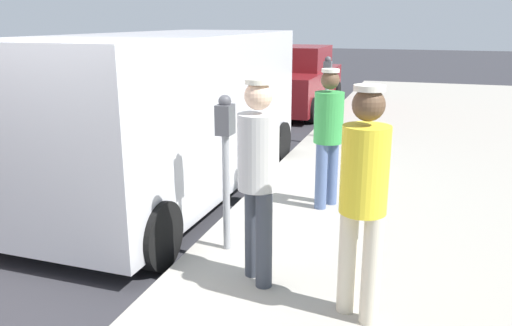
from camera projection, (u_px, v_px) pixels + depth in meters
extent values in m
plane|color=#2D2D33|center=(47.00, 289.00, 4.64)|extent=(80.00, 80.00, 0.00)
cylinder|color=gray|center=(226.00, 193.00, 4.96)|extent=(0.07, 0.07, 1.15)
cube|color=#4C4C51|center=(225.00, 120.00, 4.76)|extent=(0.14, 0.18, 0.28)
sphere|color=#47474C|center=(225.00, 101.00, 4.72)|extent=(0.12, 0.12, 0.12)
cylinder|color=gray|center=(326.00, 107.00, 9.80)|extent=(0.07, 0.07, 1.15)
cube|color=#4C4C51|center=(328.00, 69.00, 9.61)|extent=(0.14, 0.18, 0.28)
sphere|color=#47474C|center=(328.00, 60.00, 9.56)|extent=(0.12, 0.12, 0.12)
cylinder|color=beige|center=(371.00, 271.00, 3.75)|extent=(0.14, 0.14, 0.84)
cylinder|color=beige|center=(347.00, 260.00, 3.91)|extent=(0.14, 0.14, 0.84)
cylinder|color=yellow|center=(365.00, 170.00, 3.64)|extent=(0.34, 0.34, 0.63)
sphere|color=brown|center=(369.00, 105.00, 3.51)|extent=(0.23, 0.23, 0.23)
cylinder|color=silver|center=(370.00, 88.00, 3.48)|extent=(0.22, 0.22, 0.04)
cylinder|color=#383D47|center=(264.00, 240.00, 4.28)|extent=(0.14, 0.14, 0.83)
cylinder|color=#383D47|center=(253.00, 231.00, 4.47)|extent=(0.14, 0.14, 0.83)
cylinder|color=#B7B7B7|center=(258.00, 152.00, 4.18)|extent=(0.34, 0.34, 0.63)
sphere|color=beige|center=(258.00, 96.00, 4.06)|extent=(0.23, 0.23, 0.23)
cylinder|color=silver|center=(258.00, 81.00, 4.03)|extent=(0.21, 0.21, 0.04)
cylinder|color=#4C608C|center=(332.00, 173.00, 6.25)|extent=(0.14, 0.14, 0.79)
cylinder|color=#4C608C|center=(321.00, 176.00, 6.09)|extent=(0.14, 0.14, 0.79)
cylinder|color=green|center=(329.00, 118.00, 5.98)|extent=(0.34, 0.34, 0.59)
sphere|color=brown|center=(330.00, 80.00, 5.87)|extent=(0.21, 0.21, 0.21)
cylinder|color=silver|center=(331.00, 70.00, 5.84)|extent=(0.20, 0.20, 0.04)
cube|color=#BCBCC1|center=(168.00, 110.00, 6.88)|extent=(2.11, 5.24, 1.96)
cube|color=black|center=(32.00, 110.00, 4.55)|extent=(1.84, 0.12, 0.88)
cylinder|color=black|center=(157.00, 235.00, 4.94)|extent=(0.23, 0.68, 0.68)
cylinder|color=black|center=(0.00, 212.00, 5.54)|extent=(0.23, 0.68, 0.68)
cylinder|color=black|center=(279.00, 142.00, 8.67)|extent=(0.23, 0.68, 0.68)
cylinder|color=black|center=(178.00, 134.00, 9.27)|extent=(0.23, 0.68, 0.68)
cube|color=maroon|center=(293.00, 87.00, 13.60)|extent=(1.85, 4.41, 0.89)
cube|color=maroon|center=(295.00, 58.00, 13.60)|extent=(1.61, 1.99, 0.60)
cylinder|color=black|center=(311.00, 110.00, 11.91)|extent=(0.22, 0.60, 0.60)
cylinder|color=black|center=(241.00, 107.00, 12.43)|extent=(0.22, 0.60, 0.60)
cylinder|color=black|center=(335.00, 92.00, 14.93)|extent=(0.22, 0.60, 0.60)
cylinder|color=black|center=(278.00, 89.00, 15.45)|extent=(0.22, 0.60, 0.60)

